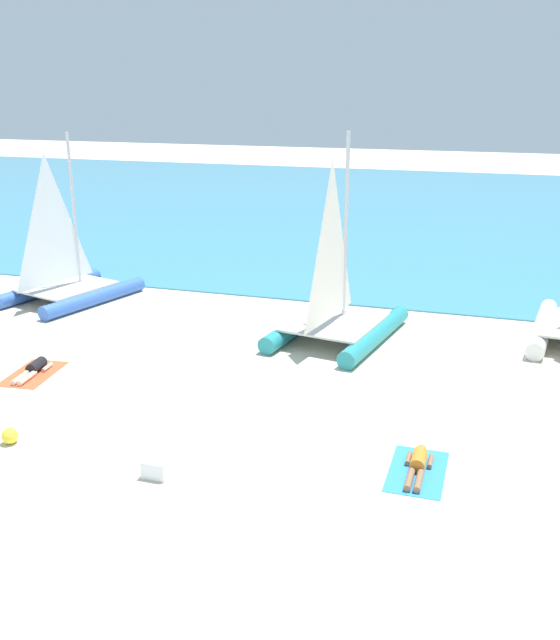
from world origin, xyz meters
name	(u,v)px	position (x,y,z in m)	size (l,w,h in m)	color
ground_plane	(326,306)	(0.00, 10.00, 0.00)	(120.00, 120.00, 0.00)	beige
ocean_water	(405,210)	(0.00, 30.24, 0.03)	(120.00, 40.00, 0.05)	teal
sailboat_blue	(67,277)	(-8.81, 7.95, 0.86)	(3.95, 5.03, 5.76)	blue
sailboat_teal	(336,310)	(1.06, 6.82, 0.90)	(3.73, 5.08, 6.04)	teal
towel_left	(33,374)	(-5.98, 1.81, 0.01)	(1.10, 1.90, 0.01)	#EA5933
sunbather_left	(34,368)	(-5.99, 1.87, 0.13)	(0.58, 1.57, 0.30)	black
towel_right	(417,471)	(4.34, -0.25, 0.01)	(1.10, 1.90, 0.01)	#338CD8
sunbather_right	(418,464)	(4.34, -0.19, 0.13)	(0.54, 1.56, 0.30)	orange
beach_ball	(10,436)	(-4.12, -1.62, 0.18)	(0.35, 0.35, 0.35)	yellow
cooler_box	(156,468)	(-0.53, -1.95, 0.18)	(0.50, 0.36, 0.36)	white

